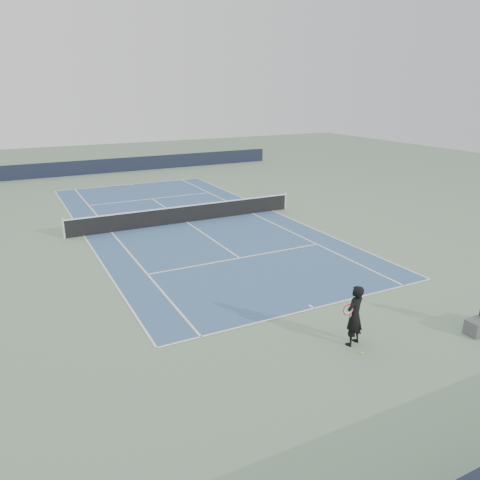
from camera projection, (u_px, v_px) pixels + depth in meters
name	position (u px, v px, depth m)	size (l,w,h in m)	color
ground	(187.00, 222.00, 25.76)	(80.00, 80.00, 0.00)	slate
court_surface	(187.00, 222.00, 25.75)	(10.97, 23.77, 0.01)	#375883
tennis_net	(186.00, 214.00, 25.60)	(12.90, 0.10, 1.07)	silver
windscreen_far	(113.00, 166.00, 40.69)	(30.00, 0.25, 1.20)	black
tennis_player	(354.00, 315.00, 13.28)	(0.85, 0.68, 1.82)	black
tennis_ball	(362.00, 353.00, 13.02)	(0.07, 0.07, 0.07)	yellow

